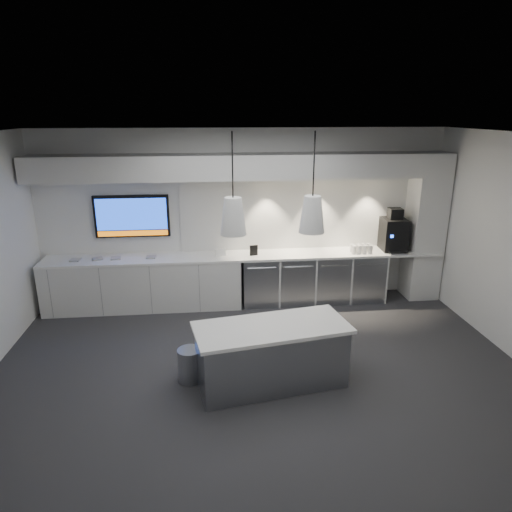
{
  "coord_description": "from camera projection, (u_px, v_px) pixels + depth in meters",
  "views": [
    {
      "loc": [
        -0.6,
        -5.29,
        3.25
      ],
      "look_at": [
        0.07,
        1.1,
        1.21
      ],
      "focal_mm": 32.0,
      "sensor_mm": 36.0,
      "label": 1
    }
  ],
  "objects": [
    {
      "name": "pendant_left",
      "position": [
        233.0,
        216.0,
        5.03
      ],
      "size": [
        0.29,
        0.29,
        1.12
      ],
      "color": "silver",
      "rests_on": "ceiling"
    },
    {
      "name": "fridge_unit_a",
      "position": [
        260.0,
        280.0,
        8.02
      ],
      "size": [
        0.6,
        0.61,
        0.85
      ],
      "primitive_type": "cube",
      "color": "#92969A",
      "rests_on": "floor"
    },
    {
      "name": "tray_b",
      "position": [
        98.0,
        259.0,
        7.59
      ],
      "size": [
        0.2,
        0.2,
        0.02
      ],
      "primitive_type": "cube",
      "rotation": [
        0.0,
        0.0,
        0.33
      ],
      "color": "#9F9F9F",
      "rests_on": "back_counter"
    },
    {
      "name": "soffit",
      "position": [
        245.0,
        166.0,
        7.42
      ],
      "size": [
        6.9,
        0.6,
        0.4
      ],
      "primitive_type": "cube",
      "color": "silver",
      "rests_on": "wall_back"
    },
    {
      "name": "bin",
      "position": [
        190.0,
        365.0,
        5.72
      ],
      "size": [
        0.36,
        0.36,
        0.43
      ],
      "primitive_type": "cylinder",
      "rotation": [
        0.0,
        0.0,
        -0.18
      ],
      "color": "#92969A",
      "rests_on": "floor"
    },
    {
      "name": "tray_a",
      "position": [
        75.0,
        260.0,
        7.53
      ],
      "size": [
        0.17,
        0.17,
        0.02
      ],
      "primitive_type": "cube",
      "rotation": [
        0.0,
        0.0,
        -0.06
      ],
      "color": "#9F9F9F",
      "rests_on": "back_counter"
    },
    {
      "name": "column",
      "position": [
        425.0,
        227.0,
        8.07
      ],
      "size": [
        0.55,
        0.55,
        2.6
      ],
      "primitive_type": "cube",
      "color": "silver",
      "rests_on": "floor"
    },
    {
      "name": "wall_tv",
      "position": [
        132.0,
        216.0,
        7.72
      ],
      "size": [
        1.25,
        0.07,
        0.72
      ],
      "color": "black",
      "rests_on": "wall_back"
    },
    {
      "name": "sign_black",
      "position": [
        254.0,
        250.0,
        7.78
      ],
      "size": [
        0.14,
        0.05,
        0.18
      ],
      "primitive_type": "cube",
      "rotation": [
        0.0,
        0.0,
        0.19
      ],
      "color": "black",
      "rests_on": "back_counter"
    },
    {
      "name": "pendant_right",
      "position": [
        312.0,
        214.0,
        5.12
      ],
      "size": [
        0.29,
        0.29,
        1.12
      ],
      "color": "silver",
      "rests_on": "ceiling"
    },
    {
      "name": "wall_back",
      "position": [
        244.0,
        216.0,
        7.98
      ],
      "size": [
        7.0,
        0.0,
        7.0
      ],
      "primitive_type": "plane",
      "rotation": [
        1.57,
        0.0,
        0.0
      ],
      "color": "white",
      "rests_on": "floor"
    },
    {
      "name": "back_counter",
      "position": [
        245.0,
        256.0,
        7.86
      ],
      "size": [
        6.8,
        0.65,
        0.04
      ],
      "primitive_type": "cube",
      "color": "white",
      "rests_on": "left_base_cabinets"
    },
    {
      "name": "fridge_unit_b",
      "position": [
        295.0,
        279.0,
        8.08
      ],
      "size": [
        0.6,
        0.61,
        0.85
      ],
      "primitive_type": "cube",
      "color": "#92969A",
      "rests_on": "floor"
    },
    {
      "name": "coffee_machine",
      "position": [
        394.0,
        233.0,
        8.05
      ],
      "size": [
        0.44,
        0.6,
        0.75
      ],
      "rotation": [
        0.0,
        0.0,
        -0.07
      ],
      "color": "black",
      "rests_on": "back_counter"
    },
    {
      "name": "fridge_unit_c",
      "position": [
        330.0,
        277.0,
        8.14
      ],
      "size": [
        0.6,
        0.61,
        0.85
      ],
      "primitive_type": "cube",
      "color": "#92969A",
      "rests_on": "floor"
    },
    {
      "name": "island",
      "position": [
        271.0,
        355.0,
        5.6
      ],
      "size": [
        1.97,
        1.11,
        0.79
      ],
      "rotation": [
        0.0,
        0.0,
        0.18
      ],
      "color": "#92969A",
      "rests_on": "floor"
    },
    {
      "name": "left_base_cabinets",
      "position": [
        144.0,
        284.0,
        7.82
      ],
      "size": [
        3.3,
        0.63,
        0.86
      ],
      "primitive_type": "cube",
      "color": "silver",
      "rests_on": "floor"
    },
    {
      "name": "backsplash",
      "position": [
        311.0,
        212.0,
        8.06
      ],
      "size": [
        4.6,
        0.03,
        1.3
      ],
      "primitive_type": "cube",
      "color": "silver",
      "rests_on": "wall_back"
    },
    {
      "name": "tray_c",
      "position": [
        116.0,
        258.0,
        7.62
      ],
      "size": [
        0.18,
        0.18,
        0.02
      ],
      "primitive_type": "cube",
      "rotation": [
        0.0,
        0.0,
        0.15
      ],
      "color": "#9F9F9F",
      "rests_on": "back_counter"
    },
    {
      "name": "wall_front",
      "position": [
        299.0,
        370.0,
        3.24
      ],
      "size": [
        7.0,
        0.0,
        7.0
      ],
      "primitive_type": "plane",
      "rotation": [
        -1.57,
        0.0,
        0.0
      ],
      "color": "white",
      "rests_on": "floor"
    },
    {
      "name": "ceiling",
      "position": [
        260.0,
        135.0,
        5.15
      ],
      "size": [
        7.0,
        7.0,
        0.0
      ],
      "primitive_type": "plane",
      "rotation": [
        3.14,
        0.0,
        0.0
      ],
      "color": "black",
      "rests_on": "wall_back"
    },
    {
      "name": "cup_cluster",
      "position": [
        361.0,
        249.0,
        7.93
      ],
      "size": [
        0.37,
        0.17,
        0.15
      ],
      "primitive_type": null,
      "color": "white",
      "rests_on": "back_counter"
    },
    {
      "name": "fridge_unit_d",
      "position": [
        364.0,
        276.0,
        8.21
      ],
      "size": [
        0.6,
        0.61,
        0.85
      ],
      "primitive_type": "cube",
      "color": "#92969A",
      "rests_on": "floor"
    },
    {
      "name": "sign_white",
      "position": [
        220.0,
        252.0,
        7.73
      ],
      "size": [
        0.18,
        0.06,
        0.14
      ],
      "primitive_type": "cube",
      "rotation": [
        0.0,
        0.0,
        0.24
      ],
      "color": "white",
      "rests_on": "back_counter"
    },
    {
      "name": "floor",
      "position": [
        259.0,
        368.0,
        6.06
      ],
      "size": [
        7.0,
        7.0,
        0.0
      ],
      "primitive_type": "plane",
      "color": "#2E2E31",
      "rests_on": "ground"
    },
    {
      "name": "tray_d",
      "position": [
        151.0,
        257.0,
        7.68
      ],
      "size": [
        0.16,
        0.16,
        0.02
      ],
      "primitive_type": "cube",
      "rotation": [
        0.0,
        0.0,
        -0.03
      ],
      "color": "#9F9F9F",
      "rests_on": "back_counter"
    }
  ]
}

